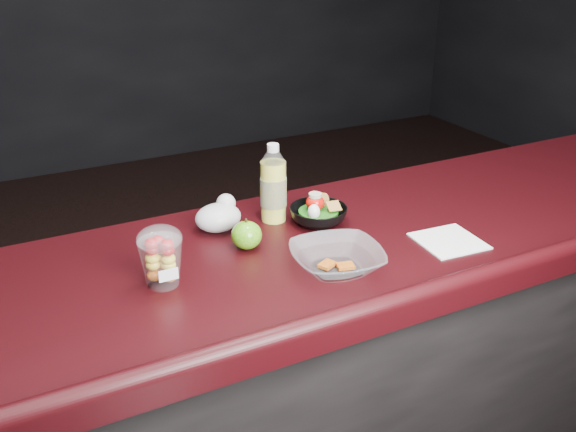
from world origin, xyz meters
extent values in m
cube|color=black|center=(0.00, 0.30, 0.49)|extent=(4.00, 0.65, 0.98)
cube|color=black|center=(0.00, 0.30, 1.00)|extent=(4.06, 0.71, 0.04)
cylinder|color=yellow|center=(0.03, 0.48, 1.11)|extent=(0.07, 0.07, 0.17)
cylinder|color=white|center=(0.03, 0.48, 1.11)|extent=(0.07, 0.07, 0.17)
cone|color=white|center=(0.03, 0.48, 1.21)|extent=(0.07, 0.07, 0.03)
cylinder|color=white|center=(0.03, 0.48, 1.23)|extent=(0.03, 0.03, 0.02)
cylinder|color=#072D99|center=(0.03, 0.48, 1.11)|extent=(0.07, 0.07, 0.08)
ellipsoid|color=white|center=(-0.36, 0.28, 1.14)|extent=(0.10, 0.10, 0.06)
ellipsoid|color=#277A0E|center=(-0.11, 0.36, 1.06)|extent=(0.08, 0.08, 0.07)
cylinder|color=black|center=(-0.11, 0.36, 1.10)|extent=(0.01, 0.01, 0.01)
ellipsoid|color=silver|center=(-0.13, 0.49, 1.06)|extent=(0.13, 0.10, 0.08)
sphere|color=silver|center=(-0.10, 0.51, 1.09)|extent=(0.05, 0.05, 0.05)
imported|color=black|center=(0.13, 0.40, 1.04)|extent=(0.19, 0.19, 0.05)
cylinder|color=#0F470C|center=(0.13, 0.40, 1.06)|extent=(0.11, 0.11, 0.01)
ellipsoid|color=red|center=(0.13, 0.42, 1.08)|extent=(0.05, 0.05, 0.04)
cylinder|color=beige|center=(0.13, 0.42, 1.10)|extent=(0.04, 0.04, 0.01)
ellipsoid|color=white|center=(0.10, 0.38, 1.07)|extent=(0.03, 0.03, 0.04)
imported|color=silver|center=(0.04, 0.16, 1.05)|extent=(0.26, 0.26, 0.05)
cube|color=#990F0C|center=(0.02, 0.17, 1.03)|extent=(0.05, 0.05, 0.01)
cube|color=#990F0C|center=(0.06, 0.14, 1.03)|extent=(0.05, 0.04, 0.01)
cube|color=white|center=(0.38, 0.15, 1.02)|extent=(0.17, 0.17, 0.00)
camera|label=1|loc=(-0.69, -1.00, 1.79)|focal=40.00mm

